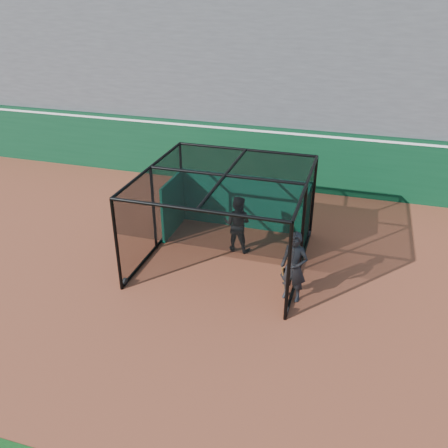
# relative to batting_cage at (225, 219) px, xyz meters

# --- Properties ---
(ground) EXTENTS (120.00, 120.00, 0.00)m
(ground) POSITION_rel_batting_cage_xyz_m (0.04, -2.38, -1.37)
(ground) COLOR brown
(ground) RESTS_ON ground
(outfield_wall) EXTENTS (50.00, 0.50, 2.50)m
(outfield_wall) POSITION_rel_batting_cage_xyz_m (0.04, 6.12, -0.08)
(outfield_wall) COLOR #09341C
(outfield_wall) RESTS_ON ground
(grandstand) EXTENTS (50.00, 7.85, 8.95)m
(grandstand) POSITION_rel_batting_cage_xyz_m (0.04, 9.89, 3.10)
(grandstand) COLOR #4C4C4F
(grandstand) RESTS_ON ground
(batting_cage) EXTENTS (4.67, 4.79, 2.75)m
(batting_cage) POSITION_rel_batting_cage_xyz_m (0.00, 0.00, 0.00)
(batting_cage) COLOR black
(batting_cage) RESTS_ON ground
(batter) EXTENTS (0.92, 0.73, 1.83)m
(batter) POSITION_rel_batting_cage_xyz_m (0.20, 0.65, -0.46)
(batter) COLOR black
(batter) RESTS_ON ground
(on_deck_player) EXTENTS (0.80, 0.60, 1.98)m
(on_deck_player) POSITION_rel_batting_cage_xyz_m (2.30, -1.44, -0.38)
(on_deck_player) COLOR black
(on_deck_player) RESTS_ON ground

